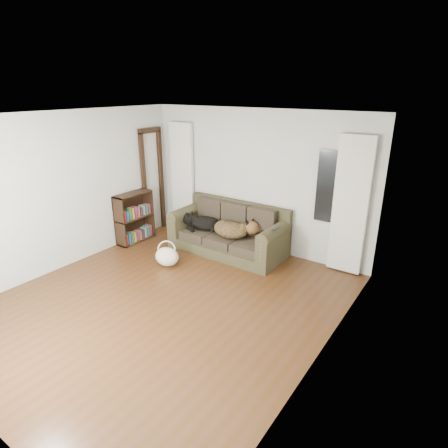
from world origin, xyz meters
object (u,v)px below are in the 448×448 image
Objects in this scene: dog_black_lab at (203,223)px; sofa at (227,229)px; tote_bag at (167,257)px; dog_shepherd at (233,230)px; bookshelf at (134,217)px.

sofa is at bearing 3.29° from dog_black_lab.
dog_black_lab is at bearing 90.38° from tote_bag.
bookshelf is at bearing 13.98° from dog_shepherd.
dog_shepherd reaches higher than tote_bag.
dog_black_lab is 0.87× the size of dog_shepherd.
dog_black_lab is at bearing -2.56° from dog_shepherd.
sofa is 0.55m from dog_black_lab.
bookshelf reaches higher than dog_shepherd.
dog_shepherd is at bearing -15.29° from sofa.
tote_bag is at bearing 54.08° from dog_shepherd.
bookshelf reaches higher than dog_black_lab.
dog_shepherd is (0.16, -0.04, 0.04)m from sofa.
tote_bag is (-0.70, -1.03, -0.33)m from dog_shepherd.
bookshelf is at bearing 159.80° from tote_bag.
dog_shepherd is at bearing -1.14° from dog_black_lab.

